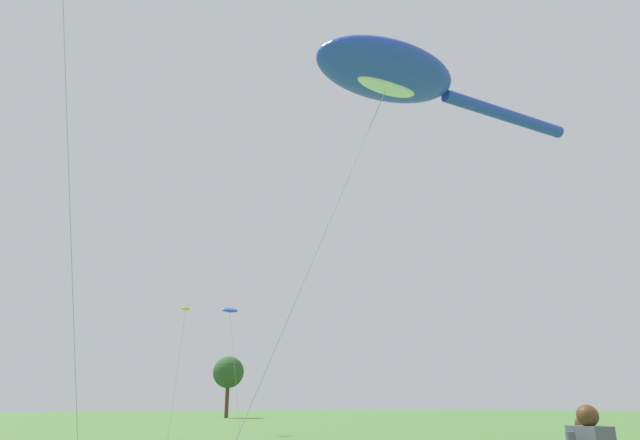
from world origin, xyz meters
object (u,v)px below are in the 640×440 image
object	(u,v)px
small_kite_delta_white	(185,313)
tree_shrub_far	(228,373)
small_kite_box_yellow	(230,311)
big_show_kite	(394,75)

from	to	relation	value
small_kite_delta_white	tree_shrub_far	size ratio (longest dim) A/B	0.84
small_kite_box_yellow	small_kite_delta_white	distance (m)	6.18
big_show_kite	small_kite_box_yellow	xyz separation A→B (m)	(3.89, 19.96, -5.52)
big_show_kite	small_kite_box_yellow	size ratio (longest dim) A/B	1.78
small_kite_box_yellow	small_kite_delta_white	size ratio (longest dim) A/B	1.16
small_kite_box_yellow	small_kite_delta_white	world-z (taller)	small_kite_box_yellow
big_show_kite	small_kite_delta_white	xyz separation A→B (m)	(-0.72, 15.99, -6.59)
big_show_kite	small_kite_box_yellow	bearing A→B (deg)	-93.16
big_show_kite	tree_shrub_far	distance (m)	62.35
small_kite_box_yellow	big_show_kite	bearing A→B (deg)	90.41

